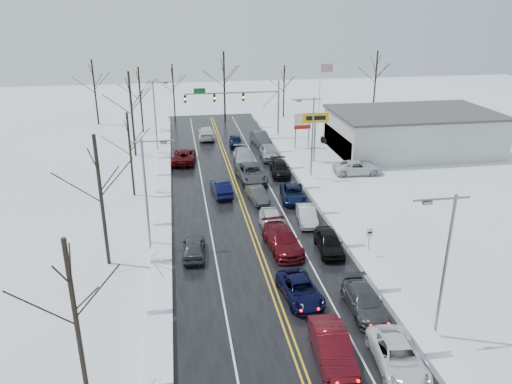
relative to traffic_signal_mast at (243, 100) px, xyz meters
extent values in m
plane|color=white|center=(-3.45, -27.99, -5.48)|extent=(160.00, 160.00, 0.00)
cube|color=black|center=(-3.45, -25.99, -5.47)|extent=(14.00, 84.00, 0.01)
cube|color=white|center=(-11.05, -25.99, -5.48)|extent=(1.57, 72.00, 0.51)
cube|color=white|center=(4.15, -25.99, -5.48)|extent=(1.57, 72.00, 0.51)
cylinder|color=slate|center=(5.05, 0.01, -1.48)|extent=(0.24, 0.24, 8.00)
cylinder|color=slate|center=(-1.45, 0.01, 1.02)|extent=(13.00, 0.18, 0.18)
cylinder|color=slate|center=(3.85, 0.01, -0.08)|extent=(2.33, 0.10, 2.33)
cube|color=#0C591E|center=(-5.95, 0.01, 1.42)|extent=(1.60, 0.08, 0.70)
cube|color=black|center=(0.05, 0.01, 0.37)|extent=(0.32, 0.25, 1.05)
sphere|color=#3F0705|center=(0.05, -0.15, 0.67)|extent=(0.20, 0.20, 0.20)
sphere|color=orange|center=(0.05, -0.15, 0.37)|extent=(0.22, 0.22, 0.22)
sphere|color=black|center=(0.05, -0.15, 0.07)|extent=(0.20, 0.20, 0.20)
cube|color=black|center=(-3.95, 0.01, 0.37)|extent=(0.32, 0.25, 1.05)
sphere|color=#3F0705|center=(-3.95, -0.15, 0.67)|extent=(0.20, 0.20, 0.20)
sphere|color=orange|center=(-3.95, -0.15, 0.37)|extent=(0.22, 0.22, 0.22)
sphere|color=black|center=(-3.95, -0.15, 0.07)|extent=(0.20, 0.20, 0.20)
cube|color=black|center=(-7.95, 0.01, 0.37)|extent=(0.32, 0.25, 1.05)
sphere|color=#3F0705|center=(-7.95, -0.15, 0.67)|extent=(0.20, 0.20, 0.20)
sphere|color=orange|center=(-7.95, -0.15, 0.37)|extent=(0.22, 0.22, 0.22)
sphere|color=black|center=(-7.95, -0.15, 0.07)|extent=(0.20, 0.20, 0.20)
cylinder|color=slate|center=(7.05, -11.99, -2.68)|extent=(0.20, 0.20, 5.60)
cube|color=#ECB20C|center=(7.05, -11.99, -0.08)|extent=(3.20, 0.30, 1.20)
cube|color=black|center=(7.05, -12.16, -0.08)|extent=(2.40, 0.04, 0.50)
cylinder|color=slate|center=(6.15, -5.99, -3.48)|extent=(0.16, 0.16, 4.00)
cylinder|color=slate|center=(7.95, -5.99, -3.48)|extent=(0.16, 0.16, 4.00)
cube|color=white|center=(7.05, -5.99, -1.18)|extent=(2.20, 0.22, 0.70)
cube|color=white|center=(7.05, -5.99, -1.98)|extent=(2.20, 0.22, 0.70)
cube|color=#A1190C|center=(7.05, -5.99, -2.68)|extent=(2.20, 0.22, 0.50)
cylinder|color=slate|center=(4.75, -35.99, -4.38)|extent=(0.08, 0.08, 2.20)
cube|color=white|center=(4.75, -35.99, -3.48)|extent=(0.55, 0.05, 0.70)
cube|color=black|center=(4.75, -36.03, -3.48)|extent=(0.35, 0.02, 0.15)
cylinder|color=silver|center=(11.55, 2.01, -0.48)|extent=(0.14, 0.14, 10.00)
cube|color=beige|center=(20.55, -9.99, -2.98)|extent=(20.00, 12.00, 5.00)
cube|color=#262628|center=(10.60, -9.99, -3.88)|extent=(0.10, 11.00, 2.80)
cube|color=#3F3F42|center=(20.55, -9.99, -0.33)|extent=(20.40, 12.40, 0.30)
cylinder|color=slate|center=(5.05, -45.99, -0.98)|extent=(0.18, 0.18, 9.00)
cylinder|color=slate|center=(4.25, -45.99, 3.32)|extent=(3.20, 0.12, 0.12)
cube|color=slate|center=(3.45, -45.99, 3.17)|extent=(0.50, 0.25, 0.18)
cylinder|color=slate|center=(5.05, -17.99, -0.98)|extent=(0.18, 0.18, 9.00)
cylinder|color=slate|center=(4.25, -17.99, 3.32)|extent=(3.20, 0.12, 0.12)
cube|color=slate|center=(3.45, -17.99, 3.17)|extent=(0.50, 0.25, 0.18)
cylinder|color=slate|center=(-11.95, -31.99, -0.98)|extent=(0.18, 0.18, 9.00)
cylinder|color=slate|center=(-11.15, -31.99, 3.32)|extent=(3.20, 0.12, 0.12)
cube|color=slate|center=(-10.35, -31.99, 3.17)|extent=(0.50, 0.25, 0.18)
cylinder|color=slate|center=(-11.95, -3.99, -0.98)|extent=(0.18, 0.18, 9.00)
cylinder|color=slate|center=(-11.15, -3.99, 3.32)|extent=(3.20, 0.12, 0.12)
cube|color=slate|center=(-10.35, -3.99, 3.17)|extent=(0.50, 0.25, 0.18)
cylinder|color=#2D231C|center=(-14.45, -47.99, -0.98)|extent=(0.24, 0.24, 9.00)
cylinder|color=#2D231C|center=(-14.95, -33.99, -0.48)|extent=(0.27, 0.27, 10.00)
cylinder|color=#2D231C|center=(-13.95, -19.99, -1.23)|extent=(0.23, 0.23, 8.50)
cylinder|color=#2D231C|center=(-14.65, -5.99, -0.23)|extent=(0.28, 0.28, 10.50)
cylinder|color=#2D231C|center=(-14.25, 6.01, -0.73)|extent=(0.25, 0.25, 9.50)
cylinder|color=#2D231C|center=(-21.45, 12.01, -0.48)|extent=(0.27, 0.27, 10.00)
cylinder|color=#2D231C|center=(-9.45, 13.01, -0.98)|extent=(0.24, 0.24, 9.00)
cylinder|color=#2D231C|center=(-1.45, 11.01, 0.02)|extent=(0.29, 0.29, 11.00)
cylinder|color=#2D231C|center=(8.55, 12.51, -1.23)|extent=(0.23, 0.23, 8.50)
cylinder|color=#2D231C|center=(24.55, 13.01, -0.23)|extent=(0.28, 0.28, 10.50)
imported|color=#4D0A11|center=(-1.61, -47.03, -5.48)|extent=(2.09, 5.24, 1.70)
imported|color=black|center=(-1.87, -40.90, -5.48)|extent=(2.68, 5.03, 1.35)
imported|color=#530B13|center=(-1.58, -33.90, -5.48)|extent=(2.78, 5.90, 1.66)
imported|color=white|center=(-1.69, -30.17, -5.48)|extent=(2.09, 4.79, 1.61)
imported|color=#383A3C|center=(-1.87, -23.54, -5.48)|extent=(1.92, 4.23, 1.35)
imported|color=#434548|center=(-1.56, -17.50, -5.48)|extent=(3.17, 6.24, 1.69)
imported|color=#A3A6AB|center=(-1.51, -11.26, -5.48)|extent=(2.48, 5.74, 1.64)
imported|color=black|center=(-1.58, -3.86, -5.48)|extent=(1.97, 4.24, 1.40)
imported|color=white|center=(1.70, -48.24, -5.48)|extent=(2.86, 5.35, 1.43)
imported|color=#393B3D|center=(1.79, -42.95, -5.48)|extent=(2.14, 5.03, 1.45)
imported|color=black|center=(1.98, -34.78, -5.48)|extent=(2.21, 4.77, 1.58)
imported|color=silver|center=(1.63, -29.27, -5.48)|extent=(1.98, 4.45, 1.42)
imported|color=black|center=(1.65, -23.88, -5.48)|extent=(2.85, 5.20, 1.38)
imported|color=black|center=(1.94, -16.24, -5.48)|extent=(2.50, 5.19, 1.46)
imported|color=#9EA0A5|center=(1.79, -10.14, -5.48)|extent=(2.23, 5.08, 1.70)
imported|color=#3B3D40|center=(1.88, -3.47, -5.48)|extent=(2.40, 5.35, 1.70)
imported|color=black|center=(-5.23, -21.32, -5.48)|extent=(2.06, 4.87, 1.56)
imported|color=#46090A|center=(-8.67, -9.82, -5.48)|extent=(3.24, 6.13, 1.64)
imported|color=white|center=(-5.15, 0.78, -5.48)|extent=(2.53, 5.74, 1.64)
imported|color=#393B3D|center=(-8.56, -33.78, -5.48)|extent=(2.02, 4.40, 1.46)
imported|color=silver|center=(10.67, -17.38, -5.48)|extent=(5.72, 2.90, 1.55)
imported|color=#3C3F41|center=(13.52, -12.60, -5.48)|extent=(2.66, 5.86, 1.66)
imported|color=black|center=(11.37, -5.56, -5.48)|extent=(2.34, 4.77, 1.56)
camera|label=1|loc=(-9.34, -68.41, 13.21)|focal=35.00mm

